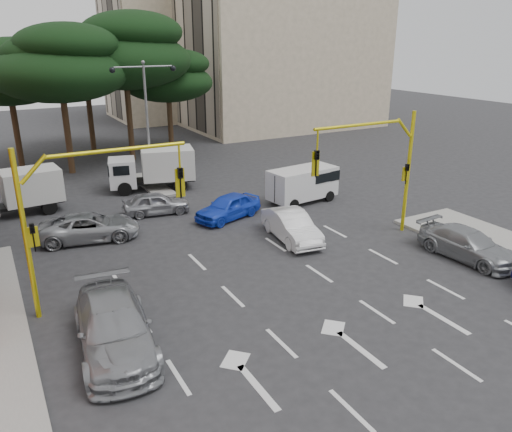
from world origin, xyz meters
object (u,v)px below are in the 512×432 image
Objects in this scene: signal_mast_right at (382,159)px; car_silver_wagon at (114,327)px; car_silver_cross_b at (156,203)px; car_silver_parked at (468,244)px; street_lamp_center at (146,102)px; box_truck_a at (15,194)px; car_white_hatch at (291,226)px; signal_mast_left at (79,204)px; car_silver_cross_a at (90,227)px; box_truck_b at (153,169)px; van_white at (302,185)px; car_blue_compact at (228,207)px.

signal_mast_right reaches higher than car_silver_wagon.
car_silver_parked reaches higher than car_silver_cross_b.
street_lamp_center is 1.56× the size of box_truck_a.
car_white_hatch reaches higher than car_silver_parked.
signal_mast_left is 15.65m from street_lamp_center.
box_truck_b is at bearing -26.44° from car_silver_cross_a.
car_silver_cross_a is 17.44m from car_silver_parked.
box_truck_b reaches higher than van_white.
signal_mast_left is 16.22m from car_silver_parked.
van_white is at bearing 76.86° from car_blue_compact.
car_white_hatch is 1.08× the size of car_blue_compact.
signal_mast_right is 13.61m from signal_mast_left.
car_silver_wagon is 12.78m from car_silver_cross_b.
signal_mast_left is at bearing 180.00° from signal_mast_right.
street_lamp_center is 1.44× the size of car_silver_wagon.
car_silver_wagon is 1.48× the size of car_silver_cross_b.
car_silver_wagon is 1.01× the size of box_truck_b.
car_white_hatch is at bearing 130.66° from car_silver_parked.
car_blue_compact is at bearing 53.75° from car_silver_wagon.
box_truck_a reaches higher than car_blue_compact.
signal_mast_right is at bearing 22.62° from car_blue_compact.
street_lamp_center is 1.88× the size of van_white.
signal_mast_right is 5.36m from car_silver_parked.
street_lamp_center is 9.48m from box_truck_a.
car_silver_wagon reaches higher than car_blue_compact.
car_white_hatch is at bearing -137.71° from box_truck_a.
box_truck_a is (-8.25, -2.00, -4.21)m from street_lamp_center.
signal_mast_left reaches higher than box_truck_b.
signal_mast_left is 1.12× the size of box_truck_b.
car_blue_compact is at bearing 121.17° from car_silver_parked.
car_silver_cross_b is (-8.33, 8.45, -3.26)m from signal_mast_right.
signal_mast_left is 12.39m from box_truck_a.
street_lamp_center reaches higher than car_blue_compact.
van_white is 16.05m from box_truck_a.
signal_mast_right is 8.44m from car_blue_compact.
signal_mast_right is 0.77× the size of street_lamp_center.
street_lamp_center reaches higher than box_truck_b.
car_blue_compact is at bearing -90.78° from van_white.
car_blue_compact is 11.97m from car_silver_parked.
signal_mast_right reaches higher than car_silver_cross_a.
car_silver_wagon is 1.09× the size of box_truck_a.
car_white_hatch is 7.91m from car_silver_parked.
box_truck_b is (6.57, 16.36, 0.53)m from car_silver_wagon.
car_silver_parked is (14.09, -10.28, 0.01)m from car_silver_cross_a.
car_silver_cross_a is at bearing 158.44° from car_white_hatch.
box_truck_b is (-0.14, -0.88, -4.11)m from street_lamp_center.
van_white is (12.25, -0.03, 0.39)m from car_silver_cross_a.
car_silver_cross_a is 0.94× the size of box_truck_a.
car_silver_cross_b is 0.89× the size of van_white.
signal_mast_left is at bearing 167.30° from box_truck_b.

